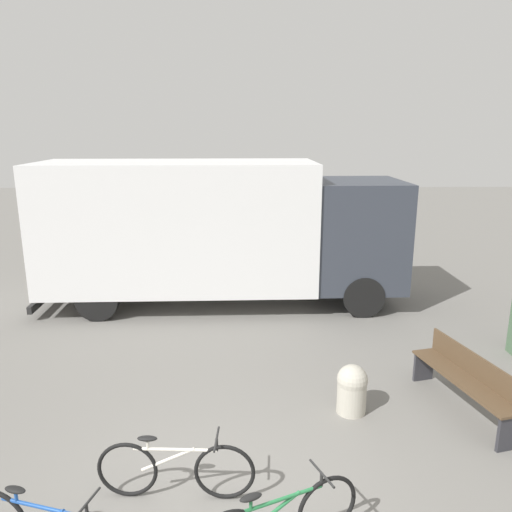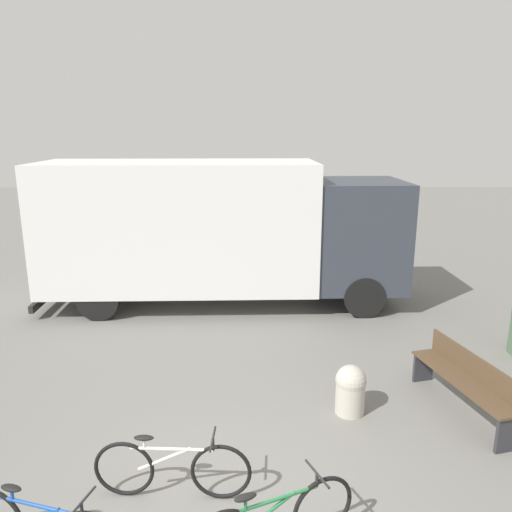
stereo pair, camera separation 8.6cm
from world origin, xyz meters
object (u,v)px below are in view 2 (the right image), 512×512
at_px(bicycle_middle, 172,468).
at_px(bollard_near_bench, 350,389).
at_px(delivery_truck, 218,228).
at_px(park_bench, 466,379).

bearing_deg(bicycle_middle, bollard_near_bench, 39.40).
bearing_deg(bollard_near_bench, delivery_truck, 114.84).
height_order(delivery_truck, bollard_near_bench, delivery_truck).
distance_m(delivery_truck, bicycle_middle, 6.53).
distance_m(delivery_truck, bollard_near_bench, 5.36).
bearing_deg(delivery_truck, bicycle_middle, -92.13).
distance_m(delivery_truck, park_bench, 6.18).
relative_size(bicycle_middle, bollard_near_bench, 2.40).
xyz_separation_m(delivery_truck, bollard_near_bench, (2.17, -4.69, -1.41)).
bearing_deg(delivery_truck, bollard_near_bench, -66.21).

